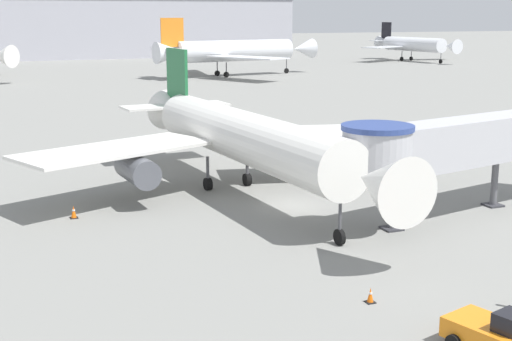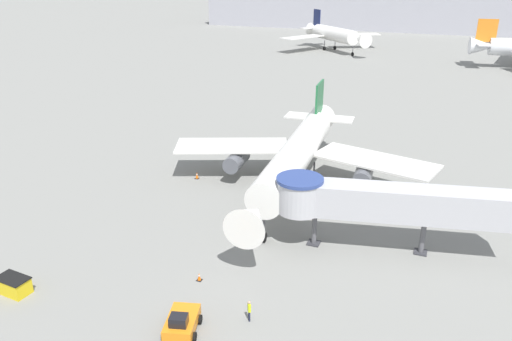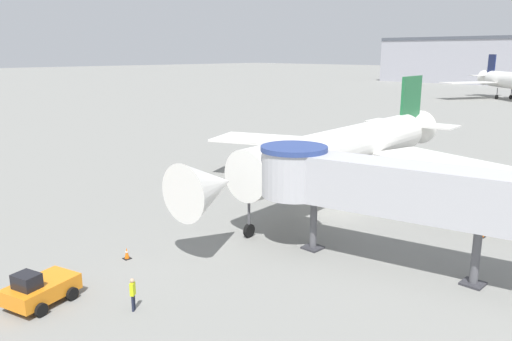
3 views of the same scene
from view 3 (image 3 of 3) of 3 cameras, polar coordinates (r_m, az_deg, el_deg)
The scene contains 9 objects.
ground_plane at distance 38.59m, azimuth 9.22°, elevation -4.71°, with size 800.00×800.00×0.00m, color gray.
main_airplane at distance 41.94m, azimuth 10.41°, elevation 2.42°, with size 30.66×33.44×9.58m.
jet_bridge at distance 28.32m, azimuth 16.06°, elevation -1.94°, with size 19.75×7.07×6.32m.
pushback_tug_orange at distance 26.75m, azimuth -23.47°, elevation -12.30°, with size 2.88×3.67×1.80m.
traffic_cone_near_nose at distance 30.66m, azimuth -14.55°, elevation -9.17°, with size 0.41×0.41×0.69m.
traffic_cone_starboard_wing at distance 36.20m, azimuth 24.44°, elevation -6.49°, with size 0.39×0.39×0.64m.
traffic_cone_port_wing at distance 48.95m, azimuth -2.25°, elevation -0.21°, with size 0.49×0.49×0.80m.
ground_crew_marshaller at distance 24.64m, azimuth -13.90°, elevation -13.35°, with size 0.33×0.36×1.63m.
background_jet_navy_tail at distance 143.76m, azimuth 26.98°, elevation 9.17°, with size 27.10×27.10×11.37m.
Camera 3 is at (20.90, -30.20, 11.84)m, focal length 35.00 mm.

